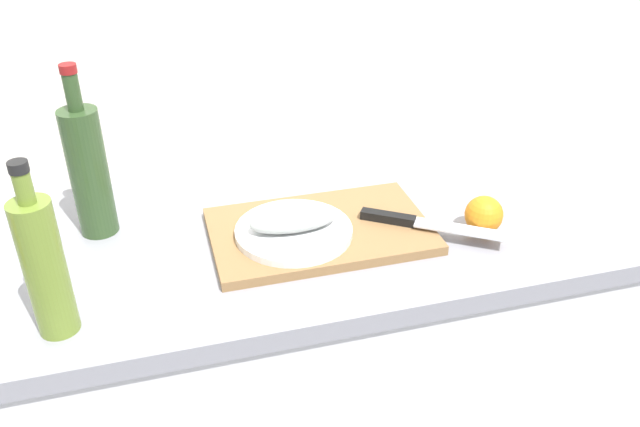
# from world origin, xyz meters

# --- Properties ---
(back_wall) EXTENTS (3.20, 0.05, 2.50)m
(back_wall) POSITION_xyz_m (0.00, 0.33, 1.25)
(back_wall) COLOR white
(back_wall) RESTS_ON ground_plane
(kitchen_counter) EXTENTS (2.00, 0.60, 0.90)m
(kitchen_counter) POSITION_xyz_m (0.00, 0.00, 0.45)
(kitchen_counter) COLOR white
(kitchen_counter) RESTS_ON ground_plane
(cutting_board) EXTENTS (0.43, 0.27, 0.02)m
(cutting_board) POSITION_xyz_m (0.13, -0.04, 0.91)
(cutting_board) COLOR olive
(cutting_board) RESTS_ON kitchen_counter
(white_plate) EXTENTS (0.23, 0.23, 0.01)m
(white_plate) POSITION_xyz_m (0.07, -0.05, 0.93)
(white_plate) COLOR white
(white_plate) RESTS_ON cutting_board
(fish_fillet) EXTENTS (0.17, 0.07, 0.04)m
(fish_fillet) POSITION_xyz_m (0.07, -0.05, 0.95)
(fish_fillet) COLOR #999E99
(fish_fillet) RESTS_ON white_plate
(chef_knife) EXTENTS (0.26, 0.18, 0.02)m
(chef_knife) POSITION_xyz_m (0.31, -0.08, 0.93)
(chef_knife) COLOR silver
(chef_knife) RESTS_ON cutting_board
(olive_oil_bottle) EXTENTS (0.06, 0.06, 0.30)m
(olive_oil_bottle) POSITION_xyz_m (-0.35, -0.19, 1.02)
(olive_oil_bottle) COLOR olive
(olive_oil_bottle) RESTS_ON kitchen_counter
(wine_bottle) EXTENTS (0.07, 0.07, 0.34)m
(wine_bottle) POSITION_xyz_m (-0.29, 0.10, 1.04)
(wine_bottle) COLOR #2D4723
(wine_bottle) RESTS_ON kitchen_counter
(orange_1) EXTENTS (0.08, 0.08, 0.08)m
(orange_1) POSITION_xyz_m (0.45, -0.11, 0.94)
(orange_1) COLOR orange
(orange_1) RESTS_ON kitchen_counter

